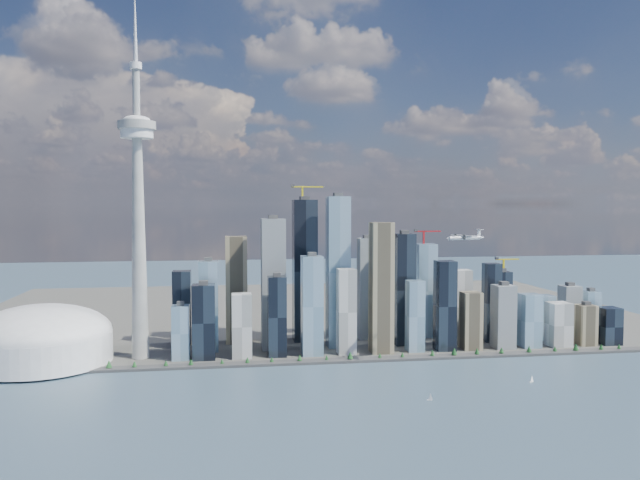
{
  "coord_description": "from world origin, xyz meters",
  "views": [
    {
      "loc": [
        -167.88,
        -660.54,
        237.82
      ],
      "look_at": [
        -29.96,
        260.0,
        183.83
      ],
      "focal_mm": 35.0,
      "sensor_mm": 36.0,
      "label": 1
    }
  ],
  "objects": [
    {
      "name": "land",
      "position": [
        0.0,
        700.0,
        1.5
      ],
      "size": [
        1400.0,
        900.0,
        3.0
      ],
      "primitive_type": "cube",
      "color": "#4C4C47",
      "rests_on": "ground"
    },
    {
      "name": "seawall",
      "position": [
        0.0,
        250.0,
        2.0
      ],
      "size": [
        1100.0,
        22.0,
        4.0
      ],
      "primitive_type": "cube",
      "color": "#383838",
      "rests_on": "ground"
    },
    {
      "name": "ground",
      "position": [
        0.0,
        0.0,
        0.0
      ],
      "size": [
        4000.0,
        4000.0,
        0.0
      ],
      "primitive_type": "plane",
      "color": "#36485F",
      "rests_on": "ground"
    },
    {
      "name": "airplane",
      "position": [
        164.08,
        175.1,
        190.83
      ],
      "size": [
        61.35,
        54.6,
        15.05
      ],
      "rotation": [
        0.0,
        0.0,
        0.22
      ],
      "color": "silver",
      "rests_on": "ground"
    },
    {
      "name": "needle_tower",
      "position": [
        -300.0,
        310.0,
        235.84
      ],
      "size": [
        56.0,
        56.0,
        550.5
      ],
      "color": "gray",
      "rests_on": "land"
    },
    {
      "name": "shoreline_trees",
      "position": [
        0.0,
        250.0,
        8.78
      ],
      "size": [
        960.53,
        7.2,
        8.8
      ],
      "color": "#3F2D1E",
      "rests_on": "seawall"
    },
    {
      "name": "sailboat_east",
      "position": [
        233.33,
        107.94,
        3.33
      ],
      "size": [
        7.32,
        4.32,
        10.39
      ],
      "rotation": [
        0.0,
        0.0,
        0.39
      ],
      "color": "white",
      "rests_on": "ground"
    },
    {
      "name": "skyscraper_cluster",
      "position": [
        59.62,
        336.82,
        83.33
      ],
      "size": [
        736.0,
        142.0,
        267.85
      ],
      "color": "black",
      "rests_on": "land"
    },
    {
      "name": "sailboat_west",
      "position": [
        74.05,
        53.22,
        3.19
      ],
      "size": [
        7.05,
        3.95,
        9.93
      ],
      "rotation": [
        0.0,
        0.0,
        -0.36
      ],
      "color": "white",
      "rests_on": "ground"
    },
    {
      "name": "dome_stadium",
      "position": [
        -440.0,
        300.0,
        39.44
      ],
      "size": [
        200.0,
        200.0,
        86.0
      ],
      "color": "silver",
      "rests_on": "land"
    }
  ]
}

